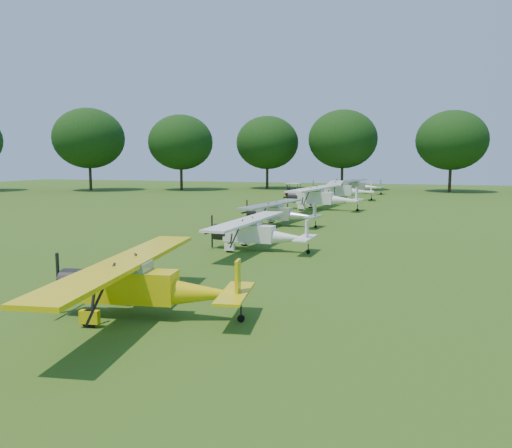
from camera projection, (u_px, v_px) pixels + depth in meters
The scene contains 9 objects.
ground at pixel (233, 249), 27.08m from camera, with size 160.00×160.00×0.00m, color #274B12.
tree_belt at pixel (299, 96), 25.14m from camera, with size 137.36×130.27×14.52m.
aircraft_2 at pixel (143, 281), 15.18m from camera, with size 6.20×9.82×1.93m.
aircraft_3 at pixel (257, 231), 26.53m from camera, with size 5.74×9.14×1.80m.
aircraft_4 at pixel (279, 212), 36.53m from camera, with size 5.82×9.23×1.81m.
aircraft_5 at pixel (320, 196), 48.29m from camera, with size 7.46×11.86×2.33m.
aircraft_6 at pixel (341, 189), 60.31m from camera, with size 7.43×11.81×2.32m.
aircraft_7 at pixel (358, 185), 71.72m from camera, with size 6.84×10.86×2.13m.
golf_cart at pixel (293, 192), 66.90m from camera, with size 2.24×1.60×1.75m.
Camera 1 is at (9.34, -25.04, 4.79)m, focal length 35.00 mm.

